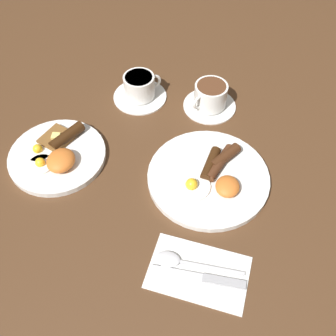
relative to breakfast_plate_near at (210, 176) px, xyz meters
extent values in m
plane|color=#4C301C|center=(0.00, 0.00, -0.01)|extent=(3.00, 3.00, 0.00)
cylinder|color=white|center=(0.00, 0.00, 0.00)|extent=(0.29, 0.29, 0.01)
cylinder|color=white|center=(-0.04, 0.03, 0.01)|extent=(0.08, 0.08, 0.01)
sphere|color=yellow|center=(-0.04, 0.04, 0.02)|extent=(0.03, 0.03, 0.03)
ellipsoid|color=orange|center=(-0.03, -0.04, 0.02)|extent=(0.06, 0.05, 0.03)
cylinder|color=#442412|center=(0.05, -0.03, 0.02)|extent=(0.09, 0.07, 0.03)
cylinder|color=#4A2715|center=(0.03, -0.02, 0.02)|extent=(0.11, 0.06, 0.02)
cylinder|color=#371E0C|center=(0.03, 0.01, 0.02)|extent=(0.09, 0.04, 0.02)
cylinder|color=white|center=(-0.02, 0.38, 0.00)|extent=(0.24, 0.24, 0.01)
cylinder|color=white|center=(-0.06, 0.40, 0.01)|extent=(0.06, 0.06, 0.01)
sphere|color=yellow|center=(-0.06, 0.40, 0.01)|extent=(0.02, 0.02, 0.02)
cylinder|color=white|center=(-0.02, 0.42, 0.01)|extent=(0.07, 0.07, 0.01)
sphere|color=yellow|center=(-0.02, 0.42, 0.01)|extent=(0.02, 0.02, 0.02)
ellipsoid|color=orange|center=(-0.05, 0.35, 0.02)|extent=(0.07, 0.07, 0.03)
cylinder|color=#351D0B|center=(0.03, 0.37, 0.02)|extent=(0.10, 0.07, 0.03)
cube|color=brown|center=(0.02, 0.39, 0.01)|extent=(0.09, 0.09, 0.01)
cube|color=#F4E072|center=(0.02, 0.39, 0.02)|extent=(0.02, 0.02, 0.01)
cylinder|color=white|center=(0.25, 0.04, -0.01)|extent=(0.14, 0.14, 0.01)
cylinder|color=white|center=(0.25, 0.04, 0.03)|extent=(0.09, 0.09, 0.06)
cylinder|color=#56331E|center=(0.25, 0.04, 0.06)|extent=(0.08, 0.08, 0.00)
torus|color=white|center=(0.21, 0.06, 0.03)|extent=(0.04, 0.03, 0.04)
cylinder|color=white|center=(0.24, 0.24, -0.01)|extent=(0.15, 0.15, 0.01)
cylinder|color=white|center=(0.24, 0.24, 0.03)|extent=(0.09, 0.09, 0.06)
cylinder|color=#56331E|center=(0.24, 0.24, 0.06)|extent=(0.07, 0.07, 0.00)
torus|color=white|center=(0.27, 0.20, 0.03)|extent=(0.03, 0.04, 0.04)
cube|color=white|center=(-0.24, -0.02, -0.01)|extent=(0.14, 0.21, 0.01)
cube|color=silver|center=(-0.25, 0.03, 0.00)|extent=(0.02, 0.11, 0.00)
cube|color=#9E9EA3|center=(-0.25, -0.07, 0.00)|extent=(0.02, 0.09, 0.01)
ellipsoid|color=silver|center=(-0.22, 0.05, 0.00)|extent=(0.04, 0.05, 0.01)
cube|color=silver|center=(-0.22, -0.04, 0.00)|extent=(0.01, 0.13, 0.00)
camera|label=1|loc=(-0.56, -0.03, 0.74)|focal=42.00mm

